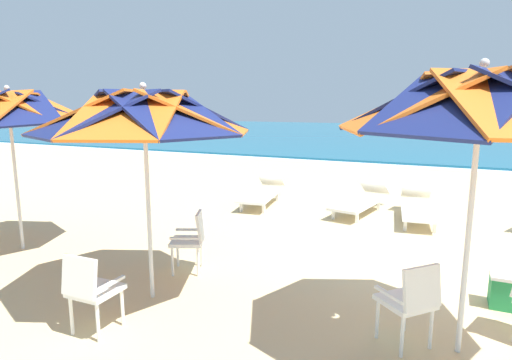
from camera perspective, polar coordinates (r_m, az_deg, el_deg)
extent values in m
plane|color=#D3B784|center=(7.04, 26.40, -10.21)|extent=(80.00, 80.00, 0.00)
cube|color=#19607F|center=(35.29, 25.43, 5.48)|extent=(80.00, 36.00, 0.10)
cube|color=white|center=(17.07, 25.68, 1.34)|extent=(80.00, 0.70, 0.01)
cylinder|color=silver|center=(4.31, 26.92, -7.61)|extent=(0.05, 0.05, 2.18)
cube|color=navy|center=(4.69, 30.75, 9.17)|extent=(1.29, 1.35, 0.55)
cube|color=orange|center=(4.67, 25.18, 9.63)|extent=(1.29, 1.37, 0.55)
cube|color=navy|center=(4.36, 20.93, 9.95)|extent=(1.35, 1.29, 0.55)
cube|color=orange|center=(3.91, 20.43, 10.03)|extent=(1.37, 1.29, 0.55)
cube|color=navy|center=(3.58, 25.17, 9.75)|extent=(1.29, 1.35, 0.55)
sphere|color=silver|center=(4.15, 28.72, 13.83)|extent=(0.08, 0.08, 0.08)
cube|color=white|center=(4.47, 19.67, -15.35)|extent=(0.62, 0.62, 0.05)
cube|color=white|center=(4.25, 21.72, -13.54)|extent=(0.35, 0.37, 0.40)
cube|color=white|center=(4.31, 17.73, -14.67)|extent=(0.32, 0.30, 0.03)
cube|color=white|center=(4.56, 21.67, -13.48)|extent=(0.32, 0.30, 0.03)
cylinder|color=white|center=(4.59, 16.24, -17.72)|extent=(0.04, 0.04, 0.41)
cylinder|color=white|center=(4.80, 19.65, -16.62)|extent=(0.04, 0.04, 0.41)
cylinder|color=white|center=(4.36, 19.31, -19.49)|extent=(0.04, 0.04, 0.41)
cylinder|color=white|center=(4.58, 22.76, -18.20)|extent=(0.04, 0.04, 0.41)
cylinder|color=silver|center=(5.13, -14.42, -4.58)|extent=(0.05, 0.05, 2.09)
cube|color=orange|center=(4.83, -8.11, 9.14)|extent=(1.41, 1.32, 0.50)
cube|color=navy|center=(5.28, -9.18, 9.19)|extent=(1.32, 1.41, 0.50)
cube|color=orange|center=(5.55, -13.18, 9.10)|extent=(1.32, 1.41, 0.50)
cube|color=navy|center=(5.51, -17.99, 8.87)|extent=(1.41, 1.32, 0.50)
cube|color=orange|center=(5.18, -21.48, 8.61)|extent=(1.41, 1.32, 0.50)
cube|color=navy|center=(4.72, -21.58, 8.52)|extent=(1.32, 1.41, 0.50)
cube|color=orange|center=(4.40, -17.38, 8.70)|extent=(1.32, 1.41, 0.50)
cube|color=navy|center=(4.45, -11.37, 8.97)|extent=(1.41, 1.32, 0.50)
sphere|color=silver|center=(4.97, -15.20, 12.31)|extent=(0.08, 0.08, 0.08)
cube|color=white|center=(6.00, -9.38, -8.26)|extent=(0.58, 0.58, 0.05)
cube|color=white|center=(5.90, -7.53, -6.24)|extent=(0.26, 0.42, 0.40)
cube|color=white|center=(5.78, -9.78, -7.85)|extent=(0.38, 0.20, 0.03)
cube|color=white|center=(6.16, -9.08, -6.71)|extent=(0.38, 0.20, 0.03)
cylinder|color=white|center=(5.95, -11.33, -10.87)|extent=(0.04, 0.04, 0.41)
cylinder|color=white|center=(6.27, -10.63, -9.73)|extent=(0.04, 0.04, 0.41)
cylinder|color=white|center=(5.89, -7.92, -11.00)|extent=(0.04, 0.04, 0.41)
cylinder|color=white|center=(6.21, -7.40, -9.83)|extent=(0.04, 0.04, 0.41)
cube|color=white|center=(4.75, -21.01, -13.88)|extent=(0.45, 0.45, 0.05)
cube|color=white|center=(4.54, -22.99, -12.09)|extent=(0.42, 0.10, 0.40)
cube|color=white|center=(4.85, -22.82, -12.13)|extent=(0.05, 0.40, 0.03)
cube|color=white|center=(4.58, -19.26, -13.21)|extent=(0.05, 0.40, 0.03)
cylinder|color=white|center=(5.08, -20.87, -15.18)|extent=(0.04, 0.04, 0.41)
cylinder|color=white|center=(4.85, -17.77, -16.19)|extent=(0.04, 0.04, 0.41)
cylinder|color=white|center=(4.86, -23.88, -16.56)|extent=(0.04, 0.04, 0.41)
cylinder|color=white|center=(4.63, -20.77, -17.74)|extent=(0.04, 0.04, 0.41)
cylinder|color=silver|center=(7.71, -29.87, -0.59)|extent=(0.05, 0.05, 2.13)
cube|color=orange|center=(7.31, -26.86, 8.82)|extent=(1.31, 1.26, 0.55)
cube|color=navy|center=(7.75, -26.50, 8.86)|extent=(1.25, 1.35, 0.55)
cube|color=orange|center=(8.10, -28.48, 8.71)|extent=(1.26, 1.31, 0.55)
cube|color=navy|center=(8.17, -31.55, 8.45)|extent=(1.35, 1.25, 0.55)
cube|color=navy|center=(7.05, -29.68, 8.58)|extent=(1.35, 1.25, 0.55)
sphere|color=silver|center=(7.61, -30.89, 10.75)|extent=(0.08, 0.08, 0.08)
cube|color=white|center=(8.96, 21.28, -3.92)|extent=(0.84, 1.76, 0.06)
cube|color=white|center=(9.95, 21.02, -1.45)|extent=(0.66, 0.55, 0.36)
cube|color=white|center=(8.40, 23.20, -5.95)|extent=(0.06, 0.06, 0.22)
cube|color=white|center=(8.37, 19.69, -5.79)|extent=(0.06, 0.06, 0.22)
cube|color=white|center=(9.63, 22.54, -3.92)|extent=(0.06, 0.06, 0.22)
cube|color=white|center=(9.60, 19.49, -3.76)|extent=(0.06, 0.06, 0.22)
cube|color=white|center=(9.24, 13.64, -3.10)|extent=(0.93, 1.79, 0.06)
cube|color=white|center=(10.17, 15.89, -0.92)|extent=(0.68, 0.58, 0.36)
cube|color=white|center=(8.60, 13.62, -5.04)|extent=(0.06, 0.06, 0.22)
cube|color=white|center=(8.79, 10.51, -4.59)|extent=(0.06, 0.06, 0.22)
cube|color=white|center=(9.77, 16.39, -3.36)|extent=(0.06, 0.06, 0.22)
cube|color=white|center=(9.94, 13.60, -3.00)|extent=(0.06, 0.06, 0.22)
cube|color=white|center=(9.76, 0.60, -2.11)|extent=(0.88, 1.78, 0.06)
cube|color=white|center=(10.72, 2.15, 0.02)|extent=(0.67, 0.56, 0.36)
cube|color=white|center=(9.13, 1.05, -3.88)|extent=(0.06, 0.06, 0.22)
cube|color=white|center=(9.27, -2.00, -3.66)|extent=(0.06, 0.06, 0.22)
cube|color=white|center=(10.33, 2.94, -2.23)|extent=(0.06, 0.06, 0.22)
cube|color=white|center=(10.46, 0.21, -2.06)|extent=(0.06, 0.06, 0.22)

